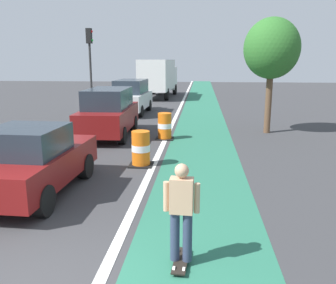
{
  "coord_description": "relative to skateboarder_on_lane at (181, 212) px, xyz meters",
  "views": [
    {
      "loc": [
        2.35,
        -4.09,
        3.22
      ],
      "look_at": [
        1.5,
        5.12,
        1.1
      ],
      "focal_mm": 38.43,
      "sensor_mm": 36.0,
      "label": 1
    }
  ],
  "objects": [
    {
      "name": "delivery_truck_down_block",
      "position": [
        -3.43,
        26.13,
        0.94
      ],
      "size": [
        2.71,
        7.71,
        3.23
      ],
      "color": "silver",
      "rests_on": "ground"
    },
    {
      "name": "traffic_barrel_mid",
      "position": [
        -1.21,
        9.32,
        -0.38
      ],
      "size": [
        0.73,
        0.73,
        1.09
      ],
      "color": "orange",
      "rests_on": "ground"
    },
    {
      "name": "lane_divider_stripe",
      "position": [
        -1.18,
        10.88,
        -0.91
      ],
      "size": [
        0.2,
        80.0,
        0.01
      ],
      "primitive_type": "cube",
      "color": "silver",
      "rests_on": "ground"
    },
    {
      "name": "parked_sedan_nearest",
      "position": [
        -3.77,
        2.81,
        -0.08
      ],
      "size": [
        2.02,
        4.16,
        1.7
      ],
      "color": "maroon",
      "rests_on": "ground"
    },
    {
      "name": "traffic_barrel_front",
      "position": [
        -1.56,
        5.44,
        -0.38
      ],
      "size": [
        0.73,
        0.73,
        1.09
      ],
      "color": "orange",
      "rests_on": "ground"
    },
    {
      "name": "parked_suv_third",
      "position": [
        -3.98,
        16.44,
        0.12
      ],
      "size": [
        2.01,
        4.65,
        2.04
      ],
      "color": "silver",
      "rests_on": "ground"
    },
    {
      "name": "bike_lane_strip",
      "position": [
        0.32,
        10.88,
        -0.91
      ],
      "size": [
        2.5,
        80.0,
        0.01
      ],
      "primitive_type": "cube",
      "color": "#286B51",
      "rests_on": "ground"
    },
    {
      "name": "parked_suv_second",
      "position": [
        -3.64,
        9.66,
        0.12
      ],
      "size": [
        2.02,
        4.65,
        2.04
      ],
      "color": "maroon",
      "rests_on": "ground"
    },
    {
      "name": "street_tree_sidewalk",
      "position": [
        3.25,
        11.08,
        2.76
      ],
      "size": [
        2.4,
        2.4,
        5.0
      ],
      "color": "brown",
      "rests_on": "ground"
    },
    {
      "name": "skateboarder_on_lane",
      "position": [
        0.0,
        0.0,
        0.0
      ],
      "size": [
        0.57,
        0.81,
        1.69
      ],
      "color": "black",
      "rests_on": "ground"
    },
    {
      "name": "traffic_light_corner",
      "position": [
        -6.67,
        17.18,
        2.59
      ],
      "size": [
        0.41,
        0.32,
        5.1
      ],
      "color": "#2D2D2D",
      "rests_on": "ground"
    }
  ]
}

